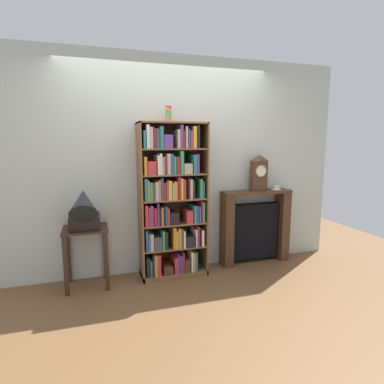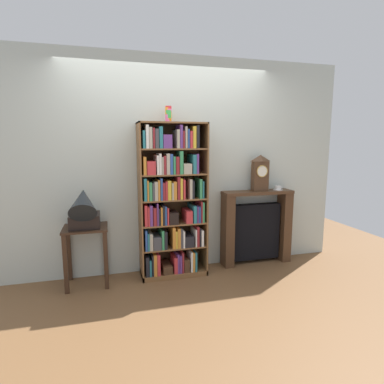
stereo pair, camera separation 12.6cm
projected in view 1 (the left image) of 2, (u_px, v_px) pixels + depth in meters
ground_plane at (175, 276)px, 3.82m from camera, size 7.42×6.40×0.02m
wall_back at (174, 166)px, 3.89m from camera, size 4.42×0.08×2.62m
bookshelf at (171, 204)px, 3.71m from camera, size 0.79×0.36×1.82m
cup_stack at (169, 114)px, 3.58m from camera, size 0.07×0.07×0.18m
side_table_left at (86, 245)px, 3.47m from camera, size 0.48×0.41×0.67m
gramophone at (84, 209)px, 3.33m from camera, size 0.32×0.49×0.53m
fireplace_mantel at (255, 227)px, 4.20m from camera, size 0.94×0.23×0.98m
mantel_clock at (259, 173)px, 4.07m from camera, size 0.20×0.11×0.47m
teacup_with_saucer at (276, 188)px, 4.19m from camera, size 0.13×0.13×0.06m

